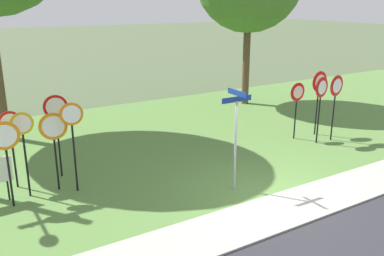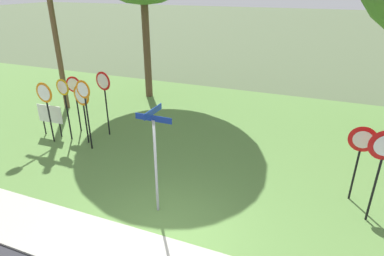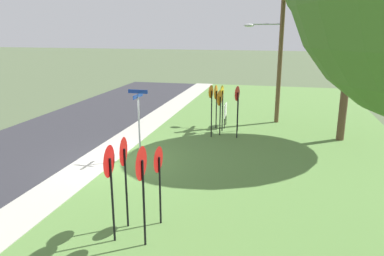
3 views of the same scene
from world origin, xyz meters
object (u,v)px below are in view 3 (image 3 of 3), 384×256
stop_sign_far_center (222,99)px  yield_sign_far_left (141,172)px  stop_sign_near_right (220,103)px  yield_sign_far_right (124,161)px  yield_sign_near_right (158,167)px  stop_sign_far_left (216,97)px  stop_sign_far_right (211,100)px  street_name_post (139,118)px  stop_sign_near_left (238,100)px  yield_sign_near_left (109,171)px  notice_board (225,112)px  utility_pole (278,49)px  stop_sign_center_tall (237,101)px

stop_sign_far_center → yield_sign_far_left: (10.89, -0.23, 0.22)m
stop_sign_near_right → yield_sign_far_right: 9.42m
yield_sign_near_right → stop_sign_far_left: bearing=-177.3°
stop_sign_far_right → street_name_post: 4.44m
yield_sign_near_right → stop_sign_far_center: bearing=-179.6°
stop_sign_far_left → yield_sign_far_left: bearing=4.8°
stop_sign_near_left → yield_sign_near_right: bearing=-13.2°
stop_sign_near_right → yield_sign_near_right: (9.00, -0.18, -0.01)m
stop_sign_far_right → yield_sign_near_right: (8.57, 0.17, -0.20)m
stop_sign_near_left → stop_sign_near_right: size_ratio=1.00×
stop_sign_far_right → yield_sign_near_right: bearing=10.0°
stop_sign_near_right → yield_sign_near_left: bearing=4.5°
notice_board → yield_sign_far_left: bearing=-3.6°
stop_sign_near_left → yield_sign_far_right: yield_sign_far_right is taller
stop_sign_near_left → stop_sign_far_center: 0.80m
stop_sign_far_right → yield_sign_near_left: 9.70m
stop_sign_far_right → yield_sign_near_left: stop_sign_far_right is taller
yield_sign_near_right → utility_pole: size_ratio=0.29×
stop_sign_near_left → yield_sign_near_left: yield_sign_near_left is taller
yield_sign_far_left → utility_pole: bearing=165.9°
stop_sign_far_center → yield_sign_near_left: (10.89, -1.04, 0.19)m
yield_sign_near_right → yield_sign_far_right: 0.92m
stop_sign_center_tall → stop_sign_near_right: bearing=-98.7°
stop_sign_near_right → yield_sign_near_right: size_ratio=1.03×
yield_sign_near_right → notice_board: bearing=-179.8°
stop_sign_near_right → street_name_post: (4.27, -2.57, 0.07)m
stop_sign_far_center → yield_sign_far_right: yield_sign_far_right is taller
yield_sign_far_left → street_name_post: size_ratio=0.89×
yield_sign_far_left → stop_sign_far_right: bearing=178.5°
stop_sign_center_tall → notice_board: bearing=-146.3°
yield_sign_near_left → yield_sign_near_right: (-1.10, 0.86, -0.26)m
stop_sign_far_right → stop_sign_center_tall: size_ratio=1.01×
stop_sign_near_left → stop_sign_far_left: size_ratio=0.98×
stop_sign_near_right → yield_sign_near_left: 10.16m
stop_sign_center_tall → yield_sign_far_left: bearing=4.4°
stop_sign_far_right → yield_sign_near_left: bearing=4.8°
stop_sign_near_left → stop_sign_far_right: size_ratio=0.88×
stop_sign_far_center → yield_sign_far_right: (10.15, -0.99, 0.18)m
stop_sign_far_center → stop_sign_far_right: size_ratio=0.93×
stop_sign_center_tall → street_name_post: bearing=-30.3°
yield_sign_near_right → utility_pole: (-12.37, 2.78, 2.46)m
yield_sign_far_right → notice_board: bearing=166.5°
yield_sign_near_right → yield_sign_far_left: 1.14m
utility_pole → stop_sign_far_center: bearing=-45.1°
stop_sign_near_right → stop_sign_far_left: (-1.28, -0.41, 0.04)m
stop_sign_center_tall → yield_sign_near_right: size_ratio=1.16×
stop_sign_near_left → stop_sign_far_center: stop_sign_far_center is taller
stop_sign_near_left → stop_sign_center_tall: size_ratio=0.89×
yield_sign_near_right → yield_sign_far_left: yield_sign_far_left is taller
stop_sign_far_left → yield_sign_near_right: bearing=5.1°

